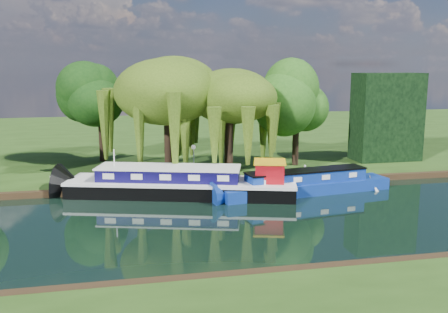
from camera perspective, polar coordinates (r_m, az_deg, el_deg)
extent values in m
plane|color=black|center=(29.67, -1.44, -7.62)|extent=(120.00, 120.00, 0.00)
cube|color=#213D10|center=(62.59, -7.07, 2.17)|extent=(120.00, 52.00, 0.45)
cube|color=black|center=(35.78, -4.88, -3.82)|extent=(16.42, 7.94, 1.07)
cube|color=silver|center=(35.63, -4.90, -2.84)|extent=(16.53, 8.03, 0.20)
cube|color=#0F0B43|center=(35.66, -6.33, -1.98)|extent=(10.28, 5.27, 0.85)
cube|color=silver|center=(35.56, -6.34, -1.23)|extent=(10.51, 5.49, 0.11)
cube|color=maroon|center=(34.99, 5.23, -1.79)|extent=(2.44, 2.44, 1.34)
cube|color=#E7AB10|center=(34.84, 5.25, -0.60)|extent=(2.71, 2.71, 0.14)
cylinder|color=silver|center=(36.47, -12.42, -0.85)|extent=(0.09, 0.09, 2.14)
cube|color=navy|center=(36.70, 9.35, -3.63)|extent=(13.07, 3.92, 0.97)
cube|color=navy|center=(36.49, 9.39, -2.28)|extent=(9.17, 2.85, 0.81)
cube|color=black|center=(36.40, 9.41, -1.58)|extent=(9.29, 2.97, 0.11)
cube|color=silver|center=(34.26, 5.10, -2.95)|extent=(0.65, 0.14, 0.34)
cube|color=silver|center=(35.25, 8.44, -2.64)|extent=(0.65, 0.14, 0.34)
cube|color=silver|center=(36.35, 11.58, -2.34)|extent=(0.65, 0.14, 0.34)
cube|color=silver|center=(37.55, 14.53, -2.05)|extent=(0.65, 0.14, 0.34)
imported|color=silver|center=(39.12, 16.44, -3.57)|extent=(2.19, 1.92, 1.10)
cylinder|color=black|center=(41.73, -6.38, 2.03)|extent=(0.69, 0.69, 5.34)
ellipsoid|color=#354E10|center=(41.34, -6.48, 7.32)|extent=(7.45, 7.45, 4.82)
cylinder|color=black|center=(40.29, 0.54, 1.23)|extent=(0.65, 0.65, 4.56)
ellipsoid|color=#354E10|center=(39.89, 0.55, 5.91)|extent=(6.23, 6.23, 4.03)
cylinder|color=black|center=(46.88, -13.83, 3.31)|extent=(0.55, 0.55, 6.30)
ellipsoid|color=black|center=(46.64, -13.97, 6.46)|extent=(5.04, 5.04, 5.04)
cylinder|color=black|center=(44.17, 8.22, 2.95)|extent=(0.61, 0.61, 6.09)
ellipsoid|color=#1F4E13|center=(43.92, 8.30, 6.17)|extent=(4.87, 4.87, 4.87)
cube|color=black|center=(48.40, 18.10, 4.33)|extent=(6.00, 3.00, 8.00)
cylinder|color=silver|center=(39.39, -3.49, -0.75)|extent=(0.10, 0.10, 2.20)
sphere|color=white|center=(39.16, -3.51, 1.09)|extent=(0.36, 0.36, 0.36)
cylinder|color=silver|center=(37.41, -19.14, -2.87)|extent=(0.16, 0.16, 1.00)
cylinder|color=silver|center=(37.09, -9.90, -2.55)|extent=(0.16, 0.16, 1.00)
cylinder|color=silver|center=(37.94, 0.72, -2.10)|extent=(0.16, 0.16, 1.00)
cylinder|color=silver|center=(39.64, 9.22, -1.68)|extent=(0.16, 0.16, 1.00)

